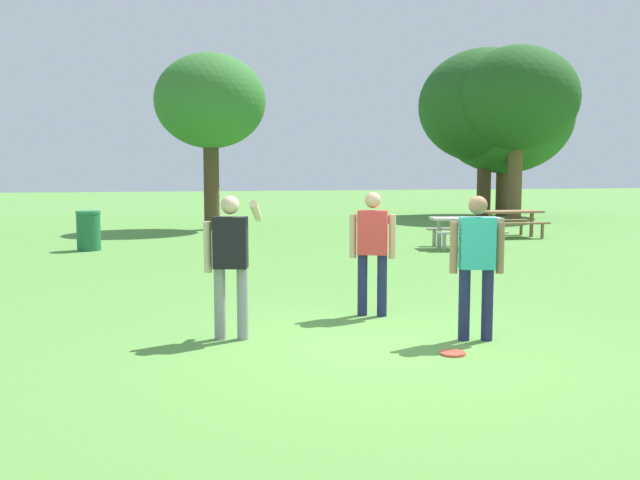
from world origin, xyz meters
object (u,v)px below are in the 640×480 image
object	(u,v)px
person_bystander	(373,245)
frisbee	(453,353)
picnic_table_near	(466,226)
picnic_table_far	(511,218)
tree_back_left	(505,116)
trash_can_beside_table	(89,231)
tree_broad_center	(210,103)
tree_far_right	(486,106)
person_catcher	(231,256)
person_thrower	(477,258)
tree_slender_mid	(517,99)

from	to	relation	value
person_bystander	frisbee	bearing A→B (deg)	-85.04
picnic_table_near	picnic_table_far	world-z (taller)	same
person_bystander	tree_back_left	bearing A→B (deg)	56.70
frisbee	picnic_table_near	distance (m)	10.40
trash_can_beside_table	tree_broad_center	distance (m)	7.41
trash_can_beside_table	tree_far_right	bearing A→B (deg)	31.33
person_bystander	picnic_table_far	size ratio (longest dim) A/B	0.96
tree_broad_center	person_catcher	bearing A→B (deg)	-95.01
frisbee	picnic_table_far	size ratio (longest dim) A/B	0.16
person_thrower	person_catcher	size ratio (longest dim) A/B	1.00
trash_can_beside_table	frisbee	bearing A→B (deg)	-68.80
person_thrower	person_catcher	xyz separation A→B (m)	(-2.67, 0.76, 0.02)
person_catcher	tree_broad_center	distance (m)	15.67
person_bystander	picnic_table_far	xyz separation A→B (m)	(7.49, 9.58, -0.38)
person_thrower	tree_broad_center	world-z (taller)	tree_broad_center
person_thrower	tree_far_right	bearing A→B (deg)	62.28
frisbee	trash_can_beside_table	distance (m)	11.96
person_thrower	tree_broad_center	bearing A→B (deg)	94.73
person_catcher	picnic_table_near	size ratio (longest dim) A/B	0.84
person_bystander	frisbee	distance (m)	2.30
person_bystander	tree_slender_mid	size ratio (longest dim) A/B	0.24
tree_slender_mid	tree_back_left	xyz separation A→B (m)	(0.56, 1.94, -0.51)
tree_broad_center	person_thrower	bearing A→B (deg)	-85.27
picnic_table_near	trash_can_beside_table	distance (m)	9.20
picnic_table_near	person_thrower	bearing A→B (deg)	-115.48
frisbee	tree_slender_mid	world-z (taller)	tree_slender_mid
picnic_table_near	tree_broad_center	bearing A→B (deg)	127.02
tree_broad_center	frisbee	bearing A→B (deg)	-87.19
picnic_table_far	tree_slender_mid	distance (m)	9.04
frisbee	tree_broad_center	xyz separation A→B (m)	(-0.81, 16.56, 4.10)
person_bystander	trash_can_beside_table	distance (m)	9.96
person_thrower	person_bystander	distance (m)	1.73
person_bystander	tree_far_right	xyz separation A→B (m)	(11.19, 18.37, 3.65)
tree_broad_center	trash_can_beside_table	bearing A→B (deg)	-122.95
person_thrower	trash_can_beside_table	distance (m)	11.69
picnic_table_near	person_bystander	bearing A→B (deg)	-124.18
person_bystander	tree_far_right	bearing A→B (deg)	58.67
person_catcher	tree_broad_center	bearing A→B (deg)	84.99
picnic_table_far	tree_broad_center	world-z (taller)	tree_broad_center
picnic_table_near	picnic_table_far	size ratio (longest dim) A/B	1.14
picnic_table_far	tree_back_left	world-z (taller)	tree_back_left
picnic_table_near	picnic_table_far	bearing A→B (deg)	42.64
tree_broad_center	tree_slender_mid	distance (m)	12.37
trash_can_beside_table	tree_far_right	world-z (taller)	tree_far_right
person_catcher	trash_can_beside_table	size ratio (longest dim) A/B	1.71
picnic_table_near	tree_far_right	size ratio (longest dim) A/B	0.28
tree_back_left	tree_far_right	bearing A→B (deg)	-176.19
picnic_table_far	frisbee	bearing A→B (deg)	-122.03
person_thrower	tree_broad_center	size ratio (longest dim) A/B	0.29
person_bystander	tree_back_left	xyz separation A→B (m)	(12.11, 18.44, 3.28)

